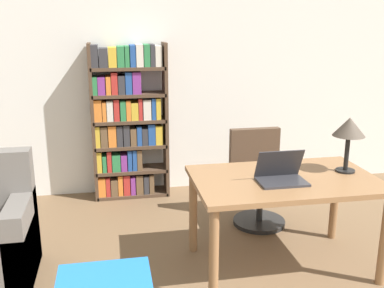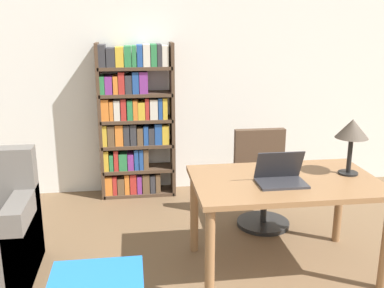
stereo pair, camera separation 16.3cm
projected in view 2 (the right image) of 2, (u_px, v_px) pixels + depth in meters
wall_back at (192, 73)px, 5.08m from camera, size 8.00×0.06×2.70m
desk at (285, 192)px, 3.45m from camera, size 1.42×0.88×0.76m
laptop at (281, 176)px, 3.33m from camera, size 0.36×0.25×0.24m
table_lamp at (352, 131)px, 3.45m from camera, size 0.25×0.25×0.44m
office_chair at (263, 183)px, 4.34m from camera, size 0.52×0.52×0.91m
bookshelf at (134, 122)px, 4.94m from camera, size 0.82×0.28×1.70m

